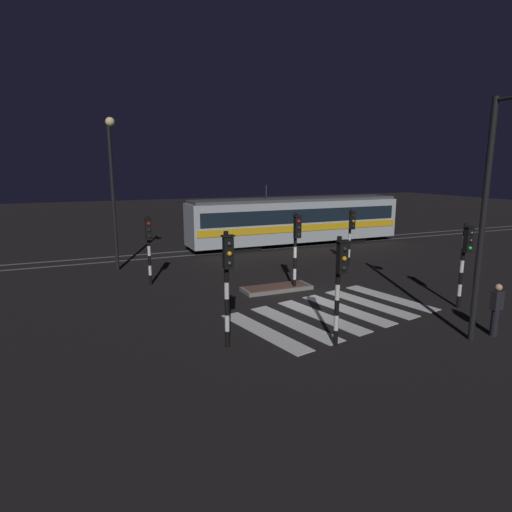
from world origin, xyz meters
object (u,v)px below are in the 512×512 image
at_px(tram, 296,220).
at_px(pedestrian_waiting_at_kerb, 496,309).
at_px(traffic_light_kerb_mid_left, 340,275).
at_px(traffic_light_corner_near_right, 465,253).
at_px(traffic_light_median_centre, 296,240).
at_px(traffic_light_corner_far_right, 351,229).
at_px(traffic_light_corner_near_left, 227,273).
at_px(street_lamp_trackside_left, 112,178).
at_px(traffic_light_corner_far_left, 149,240).
at_px(street_lamp_near_kerb, 494,192).

distance_m(tram, pedestrian_waiting_at_kerb, 17.33).
xyz_separation_m(traffic_light_kerb_mid_left, traffic_light_corner_near_right, (6.35, 1.15, -0.06)).
relative_size(traffic_light_median_centre, tram, 0.22).
xyz_separation_m(traffic_light_median_centre, pedestrian_waiting_at_kerb, (3.32, -7.09, -1.36)).
xyz_separation_m(traffic_light_corner_far_right, traffic_light_corner_near_left, (-9.93, -7.85, 0.29)).
relative_size(traffic_light_corner_near_left, street_lamp_trackside_left, 0.46).
relative_size(traffic_light_median_centre, traffic_light_corner_far_left, 1.07).
height_order(traffic_light_median_centre, traffic_light_corner_far_left, traffic_light_median_centre).
bearing_deg(traffic_light_corner_far_left, street_lamp_trackside_left, 107.03).
bearing_deg(traffic_light_kerb_mid_left, street_lamp_near_kerb, -19.72).
height_order(street_lamp_trackside_left, pedestrian_waiting_at_kerb, street_lamp_trackside_left).
bearing_deg(traffic_light_corner_far_left, traffic_light_corner_near_left, -83.97).
xyz_separation_m(street_lamp_near_kerb, pedestrian_waiting_at_kerb, (0.94, 0.19, -3.72)).
height_order(street_lamp_near_kerb, tram, street_lamp_near_kerb).
distance_m(traffic_light_kerb_mid_left, traffic_light_median_centre, 6.06).
distance_m(traffic_light_corner_far_right, pedestrian_waiting_at_kerb, 10.55).
relative_size(traffic_light_corner_near_right, traffic_light_corner_far_left, 1.03).
distance_m(traffic_light_corner_far_right, traffic_light_corner_far_left, 10.78).
bearing_deg(pedestrian_waiting_at_kerb, tram, 82.71).
height_order(traffic_light_corner_near_left, street_lamp_trackside_left, street_lamp_trackside_left).
bearing_deg(street_lamp_trackside_left, street_lamp_near_kerb, -57.38).
relative_size(traffic_light_kerb_mid_left, traffic_light_corner_near_right, 1.03).
bearing_deg(tram, traffic_light_corner_far_right, -93.02).
distance_m(traffic_light_kerb_mid_left, traffic_light_corner_near_right, 6.45).
distance_m(traffic_light_corner_far_right, tram, 6.86).
xyz_separation_m(traffic_light_corner_near_right, tram, (0.91, 14.73, -0.40)).
xyz_separation_m(traffic_light_corner_near_right, traffic_light_corner_far_right, (0.55, 7.89, -0.13)).
bearing_deg(traffic_light_corner_far_right, traffic_light_corner_far_left, 179.03).
bearing_deg(street_lamp_near_kerb, traffic_light_median_centre, 108.13).
relative_size(street_lamp_trackside_left, tram, 0.50).
bearing_deg(traffic_light_corner_near_left, street_lamp_trackside_left, 99.45).
bearing_deg(traffic_light_median_centre, street_lamp_near_kerb, -71.87).
xyz_separation_m(traffic_light_corner_far_left, street_lamp_trackside_left, (-1.07, 3.48, 2.70)).
bearing_deg(traffic_light_corner_near_left, traffic_light_corner_far_right, 38.32).
relative_size(traffic_light_median_centre, pedestrian_waiting_at_kerb, 1.98).
xyz_separation_m(traffic_light_corner_far_right, traffic_light_corner_far_left, (-10.78, 0.18, 0.07)).
relative_size(traffic_light_corner_near_right, street_lamp_trackside_left, 0.43).
height_order(street_lamp_near_kerb, street_lamp_trackside_left, street_lamp_trackside_left).
relative_size(traffic_light_corner_near_left, pedestrian_waiting_at_kerb, 2.05).
bearing_deg(tram, street_lamp_near_kerb, -100.22).
xyz_separation_m(street_lamp_near_kerb, tram, (3.13, 17.36, -2.85)).
distance_m(traffic_light_corner_far_right, street_lamp_trackside_left, 12.71).
relative_size(traffic_light_corner_near_right, street_lamp_near_kerb, 0.45).
bearing_deg(pedestrian_waiting_at_kerb, traffic_light_corner_far_right, 79.93).
xyz_separation_m(traffic_light_median_centre, traffic_light_corner_far_left, (-5.63, 3.42, -0.15)).
bearing_deg(traffic_light_median_centre, pedestrian_waiting_at_kerb, -64.91).
height_order(traffic_light_corner_near_left, street_lamp_near_kerb, street_lamp_near_kerb).
xyz_separation_m(traffic_light_corner_far_left, pedestrian_waiting_at_kerb, (8.94, -10.51, -1.21)).
bearing_deg(pedestrian_waiting_at_kerb, traffic_light_median_centre, 115.09).
xyz_separation_m(traffic_light_corner_far_right, traffic_light_median_centre, (-5.15, -3.24, 0.22)).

